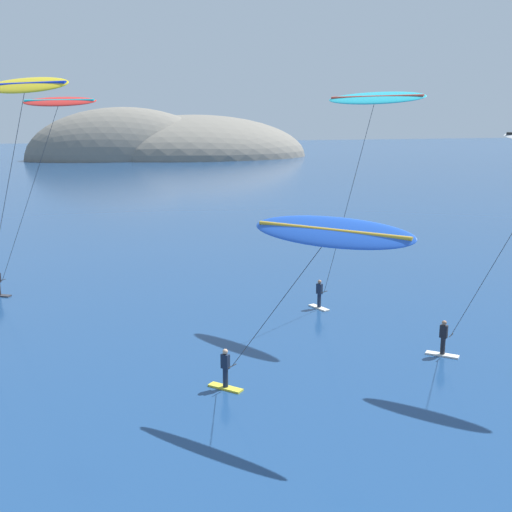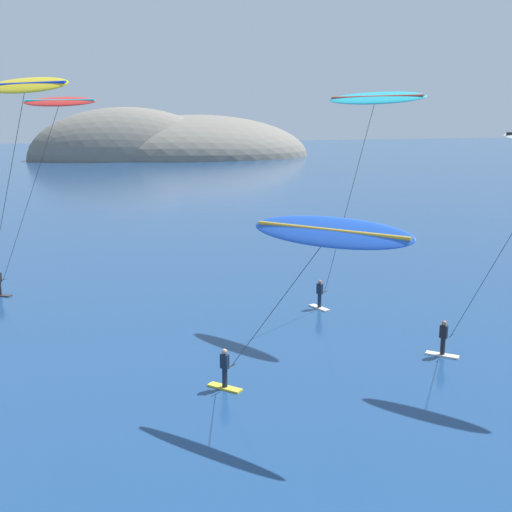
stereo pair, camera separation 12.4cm
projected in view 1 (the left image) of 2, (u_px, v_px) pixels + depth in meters
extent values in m
ellipsoid|color=slate|center=(195.00, 156.00, 187.61)|extent=(66.60, 50.75, 23.96)
ellipsoid|color=slate|center=(126.00, 159.00, 175.04)|extent=(52.72, 26.20, 27.85)
cube|color=yellow|center=(226.00, 388.00, 26.21)|extent=(1.27, 1.41, 0.08)
cylinder|color=#192338|center=(225.00, 378.00, 26.11)|extent=(0.22, 0.22, 0.80)
cube|color=#192338|center=(225.00, 361.00, 25.97)|extent=(0.36, 0.39, 0.60)
sphere|color=tan|center=(225.00, 352.00, 25.88)|extent=(0.22, 0.22, 0.22)
cylinder|color=black|center=(232.00, 366.00, 25.80)|extent=(0.47, 0.36, 0.04)
ellipsoid|color=blue|center=(331.00, 232.00, 22.22)|extent=(4.71, 5.72, 1.04)
cylinder|color=gold|center=(331.00, 230.00, 22.21)|extent=(3.64, 4.82, 0.16)
cylinder|color=#333338|center=(278.00, 305.00, 24.02)|extent=(2.59, 3.47, 5.82)
cylinder|color=black|center=(2.00, 280.00, 39.55)|extent=(0.38, 0.45, 0.04)
ellipsoid|color=red|center=(59.00, 102.00, 35.65)|extent=(4.50, 3.99, 0.70)
cylinder|color=#23D6DB|center=(59.00, 101.00, 35.64)|extent=(3.67, 3.05, 0.16)
cylinder|color=#333338|center=(29.00, 196.00, 37.61)|extent=(3.89, 3.19, 10.59)
cube|color=silver|center=(319.00, 308.00, 37.29)|extent=(0.76, 1.55, 0.08)
cylinder|color=#192338|center=(319.00, 300.00, 37.20)|extent=(0.22, 0.22, 0.80)
cube|color=#192338|center=(319.00, 289.00, 37.05)|extent=(0.34, 0.39, 0.60)
sphere|color=#9E7051|center=(320.00, 282.00, 36.96)|extent=(0.22, 0.22, 0.22)
cylinder|color=black|center=(324.00, 292.00, 36.84)|extent=(0.50, 0.29, 0.04)
ellipsoid|color=#23B2C6|center=(375.00, 98.00, 32.65)|extent=(4.06, 5.78, 0.82)
cylinder|color=#DB4C38|center=(375.00, 97.00, 32.64)|extent=(2.70, 4.87, 0.16)
cylinder|color=#333338|center=(348.00, 202.00, 34.76)|extent=(1.41, 2.61, 10.68)
cube|color=silver|center=(442.00, 355.00, 29.86)|extent=(1.33, 1.36, 0.08)
cylinder|color=black|center=(443.00, 346.00, 29.77)|extent=(0.22, 0.22, 0.80)
cube|color=black|center=(444.00, 331.00, 29.62)|extent=(0.36, 0.39, 0.60)
sphere|color=#9E7051|center=(444.00, 323.00, 29.53)|extent=(0.22, 0.22, 0.22)
cylinder|color=black|center=(451.00, 335.00, 29.46)|extent=(0.47, 0.36, 0.04)
cylinder|color=#333338|center=(505.00, 244.00, 27.39)|extent=(2.48, 3.32, 8.98)
ellipsoid|color=yellow|center=(25.00, 85.00, 27.51)|extent=(4.18, 4.72, 0.86)
cylinder|color=#1432E0|center=(25.00, 84.00, 27.50)|extent=(3.27, 3.91, 0.16)
cylinder|color=#333338|center=(3.00, 212.00, 29.77)|extent=(2.77, 3.34, 11.06)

